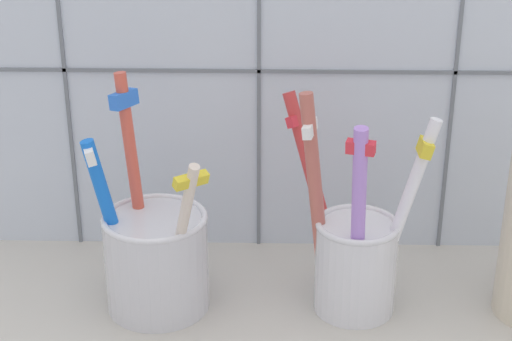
% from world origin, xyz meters
% --- Properties ---
extents(counter_slab, '(0.64, 0.22, 0.02)m').
position_xyz_m(counter_slab, '(0.00, 0.00, 0.01)').
color(counter_slab, '#BCB7AD').
rests_on(counter_slab, ground).
extents(tile_wall_back, '(0.64, 0.02, 0.45)m').
position_xyz_m(tile_wall_back, '(-0.00, 0.12, 0.22)').
color(tile_wall_back, silver).
rests_on(tile_wall_back, ground).
extents(toothbrush_cup_left, '(0.09, 0.09, 0.18)m').
position_xyz_m(toothbrush_cup_left, '(-0.08, 0.01, 0.06)').
color(toothbrush_cup_left, silver).
rests_on(toothbrush_cup_left, counter_slab).
extents(toothbrush_cup_right, '(0.11, 0.10, 0.17)m').
position_xyz_m(toothbrush_cup_right, '(0.07, 0.01, 0.07)').
color(toothbrush_cup_right, silver).
rests_on(toothbrush_cup_right, counter_slab).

